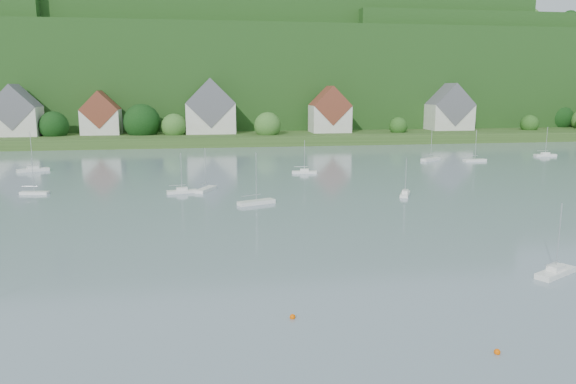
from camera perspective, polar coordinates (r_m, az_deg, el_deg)
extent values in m
cube|color=#2F4D1D|center=(196.75, -9.56, 5.89)|extent=(600.00, 60.00, 3.00)
cube|color=#163A12|center=(271.09, -9.62, 11.10)|extent=(620.00, 160.00, 40.00)
cube|color=#163A12|center=(266.42, -7.48, 12.89)|extent=(240.00, 130.00, 60.00)
cube|color=#163A12|center=(297.11, 23.56, 10.71)|extent=(200.00, 110.00, 48.00)
sphere|color=black|center=(238.44, 26.44, 6.93)|extent=(10.46, 10.46, 10.46)
sphere|color=#215018|center=(215.99, 23.86, 6.51)|extent=(6.45, 6.45, 6.45)
sphere|color=#296424|center=(180.54, -11.79, 6.71)|extent=(8.19, 8.19, 8.19)
sphere|color=#296424|center=(190.17, -25.55, 5.92)|extent=(6.49, 6.49, 6.49)
sphere|color=#296424|center=(193.92, 4.48, 7.55)|extent=(12.16, 12.16, 12.16)
sphere|color=#296424|center=(177.75, -2.14, 6.93)|extent=(8.73, 8.73, 8.73)
sphere|color=black|center=(187.81, -23.21, 6.34)|extent=(9.32, 9.32, 9.32)
sphere|color=#215018|center=(190.26, 11.41, 6.73)|extent=(6.24, 6.24, 6.24)
sphere|color=black|center=(210.38, 15.75, 7.08)|extent=(8.16, 8.16, 8.16)
sphere|color=black|center=(183.66, -14.97, 7.02)|extent=(11.92, 11.92, 11.92)
sphere|color=black|center=(259.19, -25.85, 17.17)|extent=(7.18, 7.18, 7.18)
sphere|color=#296424|center=(310.46, 26.27, 15.23)|extent=(9.52, 9.52, 9.52)
sphere|color=#296424|center=(274.87, 12.61, 16.97)|extent=(14.97, 14.97, 14.97)
sphere|color=black|center=(278.03, 27.30, 15.72)|extent=(7.52, 7.52, 7.52)
sphere|color=#215018|center=(265.25, 8.22, 17.15)|extent=(9.78, 9.78, 9.78)
sphere|color=#215018|center=(279.03, 16.72, 16.58)|extent=(12.02, 12.02, 12.02)
sphere|color=black|center=(271.06, 22.12, 16.42)|extent=(11.57, 11.57, 11.57)
sphere|color=#215018|center=(252.00, 20.59, 17.06)|extent=(12.65, 12.65, 12.65)
sphere|color=#296424|center=(266.96, 23.89, 16.27)|extent=(8.28, 8.28, 8.28)
sphere|color=black|center=(310.59, 24.24, 15.32)|extent=(7.47, 7.47, 7.47)
sphere|color=#296424|center=(263.98, 13.24, 17.00)|extent=(9.48, 9.48, 9.48)
sphere|color=black|center=(327.79, 26.72, 13.81)|extent=(8.43, 8.43, 8.43)
sphere|color=#215018|center=(262.62, -18.88, 15.53)|extent=(12.01, 12.01, 12.01)
sphere|color=black|center=(275.93, 16.68, 15.51)|extent=(15.08, 15.08, 15.08)
sphere|color=#296424|center=(286.13, 13.35, 15.51)|extent=(15.99, 15.99, 15.99)
sphere|color=black|center=(269.50, -10.60, 15.92)|extent=(15.72, 15.72, 15.72)
sphere|color=#296424|center=(369.24, 27.69, 13.41)|extent=(14.17, 14.17, 14.17)
sphere|color=#215018|center=(265.28, -7.34, 15.90)|extent=(10.54, 10.54, 10.54)
cube|color=beige|center=(191.78, -26.40, 6.60)|extent=(14.00, 10.00, 9.00)
cube|color=#5B5B62|center=(191.60, -26.51, 7.94)|extent=(14.00, 10.40, 14.00)
cube|color=beige|center=(188.00, -18.87, 6.93)|extent=(12.00, 9.00, 8.00)
cube|color=brown|center=(187.81, -18.94, 8.14)|extent=(12.00, 9.36, 12.00)
cube|color=beige|center=(184.37, -8.07, 7.64)|extent=(16.00, 11.00, 10.00)
cube|color=#5B5B62|center=(184.18, -8.11, 9.19)|extent=(16.00, 11.44, 16.00)
cube|color=beige|center=(187.55, 4.37, 7.61)|extent=(13.00, 10.00, 9.00)
cube|color=brown|center=(187.36, 4.39, 8.99)|extent=(13.00, 10.40, 13.00)
cube|color=beige|center=(206.43, 16.45, 7.49)|extent=(15.00, 10.00, 9.00)
cube|color=#5B5B62|center=(206.26, 16.51, 8.74)|extent=(15.00, 10.40, 15.00)
cube|color=white|center=(58.96, 26.10, -7.56)|extent=(5.30, 3.77, 0.52)
cube|color=white|center=(58.81, 26.14, -7.08)|extent=(2.10, 1.77, 0.50)
cylinder|color=silver|center=(58.02, 26.39, -4.23)|extent=(0.10, 0.10, 6.54)
cylinder|color=silver|center=(57.95, 25.84, -6.64)|extent=(2.57, 1.43, 0.08)
sphere|color=#F95B00|center=(41.12, 20.95, -15.46)|extent=(0.44, 0.44, 0.44)
sphere|color=#F95B00|center=(43.82, 0.48, -13.04)|extent=(0.46, 0.46, 0.46)
cube|color=white|center=(160.03, 25.22, 3.49)|extent=(5.77, 1.82, 0.57)
cube|color=white|center=(159.97, 25.24, 3.68)|extent=(2.04, 1.20, 0.50)
cylinder|color=silver|center=(159.66, 25.34, 4.86)|extent=(0.10, 0.10, 7.14)
cylinder|color=silver|center=(159.45, 25.00, 3.92)|extent=(3.14, 0.20, 0.08)
cube|color=white|center=(84.89, -3.31, -1.08)|extent=(6.12, 3.77, 0.59)
cylinder|color=silver|center=(84.17, -3.34, 1.59)|extent=(0.10, 0.10, 7.42)
cylinder|color=silver|center=(84.25, -3.86, -0.34)|extent=(3.05, 1.30, 0.08)
cube|color=white|center=(130.38, -25.02, 2.09)|extent=(6.62, 4.34, 0.65)
cube|color=white|center=(130.31, -25.04, 2.34)|extent=(2.58, 2.09, 0.50)
cylinder|color=silver|center=(129.87, -25.18, 3.99)|extent=(0.10, 0.10, 8.06)
cylinder|color=silver|center=(130.08, -25.49, 2.58)|extent=(3.26, 1.55, 0.08)
cube|color=white|center=(140.86, 14.64, 3.32)|extent=(6.10, 4.74, 0.61)
cylinder|color=silver|center=(140.41, 14.72, 5.00)|extent=(0.10, 0.10, 7.67)
cylinder|color=silver|center=(139.96, 14.45, 3.78)|extent=(2.89, 1.88, 0.08)
cube|color=white|center=(93.63, 12.10, -0.22)|extent=(3.25, 4.79, 0.47)
cube|color=white|center=(93.54, 12.11, 0.07)|extent=(1.55, 1.88, 0.50)
cylinder|color=silver|center=(93.09, 12.17, 1.69)|extent=(0.10, 0.10, 5.86)
cylinder|color=silver|center=(92.73, 12.08, 0.39)|extent=(1.21, 2.35, 0.08)
cube|color=white|center=(102.24, -24.91, -0.08)|extent=(4.79, 2.02, 0.46)
cylinder|color=silver|center=(101.75, -25.04, 1.66)|extent=(0.10, 0.10, 5.81)
cylinder|color=silver|center=(102.35, -25.31, 0.54)|extent=(2.54, 0.48, 0.08)
cube|color=white|center=(96.76, -8.54, 0.28)|extent=(3.91, 5.69, 0.56)
cylinder|color=silver|center=(96.15, -8.60, 2.48)|extent=(0.10, 0.10, 6.98)
cylinder|color=silver|center=(95.81, -8.78, 0.88)|extent=(1.45, 2.78, 0.08)
cube|color=white|center=(95.46, -10.98, 0.04)|extent=(5.29, 2.27, 0.51)
cube|color=white|center=(95.37, -11.00, 0.34)|extent=(1.94, 1.29, 0.50)
cylinder|color=silver|center=(94.89, -11.06, 2.09)|extent=(0.10, 0.10, 6.41)
cylinder|color=silver|center=(95.16, -11.47, 0.70)|extent=(2.79, 0.55, 0.08)
cube|color=white|center=(142.26, 18.88, 3.15)|extent=(5.79, 1.96, 0.57)
cylinder|color=silver|center=(141.84, 18.97, 4.69)|extent=(0.10, 0.10, 7.12)
cylinder|color=silver|center=(141.67, 18.61, 3.62)|extent=(3.13, 0.28, 0.08)
cube|color=white|center=(115.57, 1.72, 2.08)|extent=(5.37, 2.41, 0.52)
cube|color=white|center=(115.50, 1.72, 2.33)|extent=(1.97, 1.34, 0.50)
cylinder|color=silver|center=(115.10, 1.73, 3.80)|extent=(0.10, 0.10, 6.48)
cylinder|color=silver|center=(115.41, 1.34, 2.65)|extent=(2.82, 0.62, 0.08)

